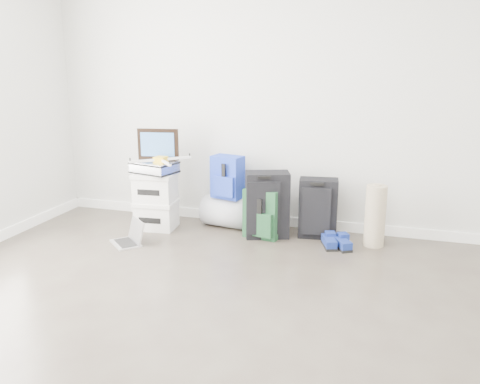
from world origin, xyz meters
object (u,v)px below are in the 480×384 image
(duffel_bag, at_px, (228,212))
(carry_on, at_px, (318,208))
(laptop, at_px, (130,238))
(large_suitcase, at_px, (267,205))
(boxes_stack, at_px, (156,201))
(briefcase, at_px, (155,167))

(duffel_bag, bearing_deg, carry_on, 7.84)
(duffel_bag, xyz_separation_m, laptop, (-0.72, -0.73, -0.10))
(duffel_bag, xyz_separation_m, large_suitcase, (0.45, -0.17, 0.16))
(duffel_bag, bearing_deg, boxes_stack, -150.26)
(boxes_stack, xyz_separation_m, laptop, (-0.04, -0.49, -0.23))
(briefcase, xyz_separation_m, large_suitcase, (1.13, 0.08, -0.31))
(carry_on, bearing_deg, large_suitcase, -171.26)
(duffel_bag, bearing_deg, briefcase, -150.26)
(boxes_stack, relative_size, laptop, 1.50)
(large_suitcase, bearing_deg, boxes_stack, 163.95)
(carry_on, height_order, laptop, carry_on)
(boxes_stack, height_order, briefcase, briefcase)
(boxes_stack, bearing_deg, carry_on, 2.53)
(boxes_stack, bearing_deg, duffel_bag, 14.72)
(briefcase, height_order, large_suitcase, briefcase)
(boxes_stack, relative_size, briefcase, 1.41)
(briefcase, bearing_deg, laptop, -81.12)
(boxes_stack, bearing_deg, briefcase, -68.62)
(large_suitcase, distance_m, laptop, 1.33)
(briefcase, height_order, laptop, briefcase)
(briefcase, height_order, carry_on, briefcase)
(large_suitcase, bearing_deg, duffel_bag, 139.17)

